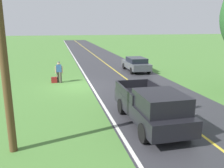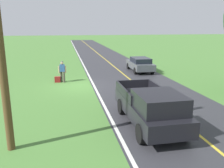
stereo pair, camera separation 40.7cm
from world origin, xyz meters
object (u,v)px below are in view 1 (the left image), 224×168
hitchhiker_walking (59,71)px  utility_pole_roadside (1,31)px  suitcase_carried (54,80)px  pickup_truck_passing (152,106)px  sedan_near_oncoming (136,64)px

hitchhiker_walking → utility_pole_roadside: (1.88, 10.77, 3.38)m
hitchhiker_walking → utility_pole_roadside: size_ratio=0.20×
hitchhiker_walking → utility_pole_roadside: utility_pole_roadside is taller
hitchhiker_walking → utility_pole_roadside: 11.44m
suitcase_carried → utility_pole_roadside: bearing=-5.8°
pickup_truck_passing → sedan_near_oncoming: size_ratio=1.22×
hitchhiker_walking → pickup_truck_passing: pickup_truck_passing is taller
sedan_near_oncoming → pickup_truck_passing: bearing=74.2°
pickup_truck_passing → suitcase_carried: bearing=-65.8°
hitchhiker_walking → sedan_near_oncoming: 8.33m
sedan_near_oncoming → utility_pole_roadside: 17.32m
hitchhiker_walking → pickup_truck_passing: (-3.98, 9.85, -0.01)m
pickup_truck_passing → sedan_near_oncoming: pickup_truck_passing is taller
hitchhiker_walking → pickup_truck_passing: size_ratio=0.32×
suitcase_carried → sedan_near_oncoming: size_ratio=0.11×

